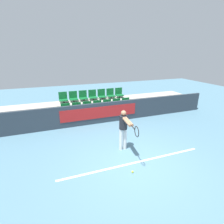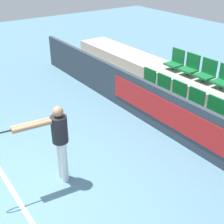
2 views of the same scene
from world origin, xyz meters
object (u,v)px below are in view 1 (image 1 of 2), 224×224
Objects in this scene: stadium_chair_1 at (77,109)px; stadium_chair_10 at (93,96)px; stadium_chair_2 at (88,108)px; stadium_chair_0 at (66,110)px; tennis_player at (124,127)px; stadium_chair_11 at (102,95)px; stadium_chair_12 at (111,94)px; stadium_chair_9 at (83,96)px; stadium_chair_7 at (63,98)px; stadium_chair_5 at (117,105)px; tennis_ball at (133,172)px; stadium_chair_3 at (98,107)px; stadium_chair_8 at (73,97)px; stadium_chair_6 at (126,104)px; stadium_chair_13 at (119,93)px; stadium_chair_4 at (108,106)px.

stadium_chair_10 is at bearing 43.39° from stadium_chair_1.
stadium_chair_1 and stadium_chair_2 have the same top height.
stadium_chair_0 is 3.96m from tennis_player.
stadium_chair_11 is 0.56m from stadium_chair_12.
stadium_chair_9 is 4.68m from tennis_player.
stadium_chair_1 is 1.27m from stadium_chair_7.
stadium_chair_5 is (2.26, 0.00, 0.00)m from stadium_chair_1.
tennis_ball is at bearing -74.08° from stadium_chair_0.
stadium_chair_9 is (1.13, 1.07, 0.38)m from stadium_chair_0.
stadium_chair_1 is 1.00× the size of stadium_chair_7.
stadium_chair_3 is 1.27m from stadium_chair_9.
stadium_chair_11 reaches higher than stadium_chair_3.
stadium_chair_8 is at bearing 0.00° from stadium_chair_7.
stadium_chair_6 is 3.57m from stadium_chair_7.
tennis_player is at bearing -110.50° from stadium_chair_13.
stadium_chair_8 and stadium_chair_9 have the same top height.
stadium_chair_4 is 2.04m from stadium_chair_8.
stadium_chair_1 is 1.00× the size of stadium_chair_5.
stadium_chair_4 reaches higher than tennis_ball.
stadium_chair_11 is 0.38× the size of tennis_player.
stadium_chair_7 and stadium_chair_13 have the same top height.
stadium_chair_6 is at bearing -20.72° from stadium_chair_8.
stadium_chair_3 is 8.96× the size of tennis_ball.
stadium_chair_10 is (-1.69, 1.07, 0.38)m from stadium_chair_6.
stadium_chair_2 is 1.60m from stadium_chair_7.
stadium_chair_9 is 1.13m from stadium_chair_11.
stadium_chair_12 is at bearing 90.00° from stadium_chair_5.
stadium_chair_7 is at bearing 180.00° from stadium_chair_13.
tennis_player reaches higher than stadium_chair_4.
stadium_chair_5 is (1.13, 0.00, 0.00)m from stadium_chair_3.
stadium_chair_5 and stadium_chair_6 have the same top height.
stadium_chair_12 is at bearing 0.00° from stadium_chair_8.
stadium_chair_4 is (1.13, 0.00, 0.00)m from stadium_chair_2.
stadium_chair_8 reaches higher than stadium_chair_2.
stadium_chair_7 is 1.00× the size of stadium_chair_9.
stadium_chair_0 is 1.00× the size of stadium_chair_7.
stadium_chair_9 is (-0.56, 1.07, 0.38)m from stadium_chair_3.
stadium_chair_10 reaches higher than stadium_chair_6.
stadium_chair_11 reaches higher than tennis_ball.
tennis_ball is at bearing -93.64° from stadium_chair_3.
tennis_ball is at bearing -98.39° from stadium_chair_11.
stadium_chair_9 is 6.01m from tennis_ball.
stadium_chair_8 is 4.78m from tennis_player.
stadium_chair_12 is at bearing 20.72° from stadium_chair_0.
stadium_chair_10 is 1.13m from stadium_chair_12.
stadium_chair_4 is 1.27m from stadium_chair_12.
stadium_chair_6 is at bearing -90.00° from stadium_chair_13.
stadium_chair_7 is 1.69m from stadium_chair_10.
stadium_chair_11 is at bearing 43.39° from stadium_chair_2.
stadium_chair_1 is 2.53m from stadium_chair_12.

